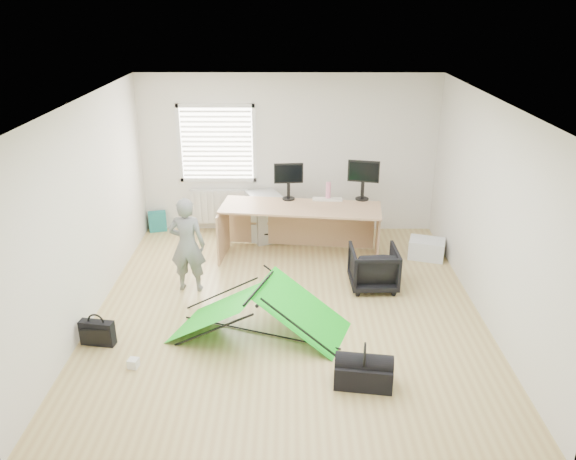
{
  "coord_description": "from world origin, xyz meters",
  "views": [
    {
      "loc": [
        0.03,
        -6.49,
        3.82
      ],
      "look_at": [
        0.0,
        0.4,
        0.95
      ],
      "focal_mm": 35.0,
      "sensor_mm": 36.0,
      "label": 1
    }
  ],
  "objects_px": {
    "monitor_right": "(363,185)",
    "thermos": "(328,191)",
    "desk": "(300,232)",
    "duffel_bag": "(363,374)",
    "filing_cabinet": "(265,216)",
    "person": "(187,245)",
    "kite": "(259,311)",
    "storage_crate": "(427,249)",
    "monitor_left": "(289,186)",
    "office_chair": "(373,268)",
    "laptop_bag": "(97,333)"
  },
  "relations": [
    {
      "from": "person",
      "to": "duffel_bag",
      "type": "xyz_separation_m",
      "value": [
        2.19,
        -2.11,
        -0.55
      ]
    },
    {
      "from": "monitor_left",
      "to": "thermos",
      "type": "relative_size",
      "value": 1.64
    },
    {
      "from": "filing_cabinet",
      "to": "laptop_bag",
      "type": "distance_m",
      "value": 3.72
    },
    {
      "from": "person",
      "to": "storage_crate",
      "type": "xyz_separation_m",
      "value": [
        3.56,
        1.05,
        -0.53
      ]
    },
    {
      "from": "monitor_left",
      "to": "kite",
      "type": "distance_m",
      "value": 2.7
    },
    {
      "from": "office_chair",
      "to": "duffel_bag",
      "type": "relative_size",
      "value": 1.09
    },
    {
      "from": "kite",
      "to": "laptop_bag",
      "type": "height_order",
      "value": "kite"
    },
    {
      "from": "monitor_right",
      "to": "person",
      "type": "relative_size",
      "value": 0.36
    },
    {
      "from": "desk",
      "to": "laptop_bag",
      "type": "height_order",
      "value": "desk"
    },
    {
      "from": "filing_cabinet",
      "to": "monitor_left",
      "type": "relative_size",
      "value": 1.69
    },
    {
      "from": "thermos",
      "to": "office_chair",
      "type": "bearing_deg",
      "value": -67.55
    },
    {
      "from": "monitor_right",
      "to": "thermos",
      "type": "relative_size",
      "value": 1.77
    },
    {
      "from": "office_chair",
      "to": "laptop_bag",
      "type": "bearing_deg",
      "value": 20.97
    },
    {
      "from": "person",
      "to": "duffel_bag",
      "type": "relative_size",
      "value": 2.24
    },
    {
      "from": "monitor_left",
      "to": "person",
      "type": "height_order",
      "value": "person"
    },
    {
      "from": "filing_cabinet",
      "to": "monitor_left",
      "type": "xyz_separation_m",
      "value": [
        0.4,
        -0.42,
        0.67
      ]
    },
    {
      "from": "person",
      "to": "storage_crate",
      "type": "relative_size",
      "value": 2.53
    },
    {
      "from": "monitor_right",
      "to": "duffel_bag",
      "type": "distance_m",
      "value": 3.68
    },
    {
      "from": "kite",
      "to": "storage_crate",
      "type": "xyz_separation_m",
      "value": [
        2.52,
        2.19,
        -0.17
      ]
    },
    {
      "from": "thermos",
      "to": "duffel_bag",
      "type": "height_order",
      "value": "thermos"
    },
    {
      "from": "monitor_left",
      "to": "desk",
      "type": "bearing_deg",
      "value": -66.08
    },
    {
      "from": "desk",
      "to": "laptop_bag",
      "type": "xyz_separation_m",
      "value": [
        -2.44,
        -2.46,
        -0.26
      ]
    },
    {
      "from": "office_chair",
      "to": "storage_crate",
      "type": "bearing_deg",
      "value": -136.72
    },
    {
      "from": "thermos",
      "to": "kite",
      "type": "relative_size",
      "value": 0.14
    },
    {
      "from": "monitor_right",
      "to": "laptop_bag",
      "type": "relative_size",
      "value": 1.2
    },
    {
      "from": "monitor_right",
      "to": "kite",
      "type": "xyz_separation_m",
      "value": [
        -1.51,
        -2.57,
        -0.75
      ]
    },
    {
      "from": "monitor_left",
      "to": "person",
      "type": "distance_m",
      "value": 2.03
    },
    {
      "from": "office_chair",
      "to": "person",
      "type": "relative_size",
      "value": 0.49
    },
    {
      "from": "laptop_bag",
      "to": "person",
      "type": "bearing_deg",
      "value": 66.89
    },
    {
      "from": "storage_crate",
      "to": "filing_cabinet",
      "type": "bearing_deg",
      "value": 162.59
    },
    {
      "from": "duffel_bag",
      "to": "office_chair",
      "type": "bearing_deg",
      "value": 87.92
    },
    {
      "from": "filing_cabinet",
      "to": "duffel_bag",
      "type": "xyz_separation_m",
      "value": [
        1.2,
        -3.97,
        -0.25
      ]
    },
    {
      "from": "person",
      "to": "duffel_bag",
      "type": "bearing_deg",
      "value": 140.32
    },
    {
      "from": "monitor_right",
      "to": "kite",
      "type": "relative_size",
      "value": 0.24
    },
    {
      "from": "desk",
      "to": "duffel_bag",
      "type": "height_order",
      "value": "desk"
    },
    {
      "from": "storage_crate",
      "to": "laptop_bag",
      "type": "relative_size",
      "value": 1.32
    },
    {
      "from": "monitor_right",
      "to": "laptop_bag",
      "type": "xyz_separation_m",
      "value": [
        -3.42,
        -2.8,
        -0.92
      ]
    },
    {
      "from": "monitor_right",
      "to": "laptop_bag",
      "type": "height_order",
      "value": "monitor_right"
    },
    {
      "from": "thermos",
      "to": "duffel_bag",
      "type": "distance_m",
      "value": 3.66
    },
    {
      "from": "filing_cabinet",
      "to": "storage_crate",
      "type": "height_order",
      "value": "filing_cabinet"
    },
    {
      "from": "person",
      "to": "kite",
      "type": "height_order",
      "value": "person"
    },
    {
      "from": "laptop_bag",
      "to": "thermos",
      "type": "bearing_deg",
      "value": 53.64
    },
    {
      "from": "desk",
      "to": "kite",
      "type": "height_order",
      "value": "desk"
    },
    {
      "from": "storage_crate",
      "to": "laptop_bag",
      "type": "height_order",
      "value": "laptop_bag"
    },
    {
      "from": "duffel_bag",
      "to": "person",
      "type": "bearing_deg",
      "value": 144.16
    },
    {
      "from": "monitor_left",
      "to": "duffel_bag",
      "type": "relative_size",
      "value": 0.75
    },
    {
      "from": "monitor_left",
      "to": "laptop_bag",
      "type": "height_order",
      "value": "monitor_left"
    },
    {
      "from": "filing_cabinet",
      "to": "person",
      "type": "xyz_separation_m",
      "value": [
        -0.98,
        -1.86,
        0.3
      ]
    },
    {
      "from": "kite",
      "to": "office_chair",
      "type": "bearing_deg",
      "value": 57.93
    },
    {
      "from": "desk",
      "to": "thermos",
      "type": "relative_size",
      "value": 8.83
    }
  ]
}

